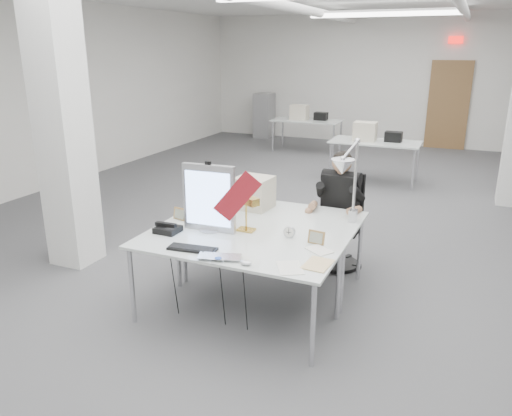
{
  "coord_description": "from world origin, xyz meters",
  "views": [
    {
      "loc": [
        1.77,
        -6.14,
        2.39
      ],
      "look_at": [
        -0.02,
        -2.0,
        0.93
      ],
      "focal_mm": 35.0,
      "sensor_mm": 36.0,
      "label": 1
    }
  ],
  "objects_px": {
    "seated_person": "(340,192)",
    "beige_monitor": "(254,193)",
    "desk_main": "(235,245)",
    "laptop": "(218,260)",
    "monitor": "(209,198)",
    "desk_phone": "(168,229)",
    "office_chair": "(340,228)",
    "architect_lamp": "(349,181)",
    "bankers_lamp": "(246,213)"
  },
  "relations": [
    {
      "from": "office_chair",
      "to": "beige_monitor",
      "type": "height_order",
      "value": "beige_monitor"
    },
    {
      "from": "office_chair",
      "to": "seated_person",
      "type": "xyz_separation_m",
      "value": [
        0.0,
        -0.05,
        0.43
      ]
    },
    {
      "from": "monitor",
      "to": "architect_lamp",
      "type": "distance_m",
      "value": 1.29
    },
    {
      "from": "monitor",
      "to": "laptop",
      "type": "relative_size",
      "value": 1.79
    },
    {
      "from": "desk_main",
      "to": "monitor",
      "type": "relative_size",
      "value": 2.85
    },
    {
      "from": "beige_monitor",
      "to": "desk_main",
      "type": "bearing_deg",
      "value": -70.54
    },
    {
      "from": "desk_main",
      "to": "architect_lamp",
      "type": "bearing_deg",
      "value": 42.62
    },
    {
      "from": "beige_monitor",
      "to": "architect_lamp",
      "type": "relative_size",
      "value": 0.38
    },
    {
      "from": "laptop",
      "to": "desk_phone",
      "type": "bearing_deg",
      "value": 135.09
    },
    {
      "from": "desk_phone",
      "to": "beige_monitor",
      "type": "distance_m",
      "value": 1.1
    },
    {
      "from": "monitor",
      "to": "desk_phone",
      "type": "distance_m",
      "value": 0.49
    },
    {
      "from": "beige_monitor",
      "to": "architect_lamp",
      "type": "bearing_deg",
      "value": -9.02
    },
    {
      "from": "office_chair",
      "to": "monitor",
      "type": "bearing_deg",
      "value": -119.63
    },
    {
      "from": "desk_main",
      "to": "laptop",
      "type": "height_order",
      "value": "laptop"
    },
    {
      "from": "beige_monitor",
      "to": "bankers_lamp",
      "type": "bearing_deg",
      "value": -67.49
    },
    {
      "from": "monitor",
      "to": "laptop",
      "type": "distance_m",
      "value": 0.78
    },
    {
      "from": "office_chair",
      "to": "bankers_lamp",
      "type": "relative_size",
      "value": 2.63
    },
    {
      "from": "office_chair",
      "to": "seated_person",
      "type": "bearing_deg",
      "value": -84.95
    },
    {
      "from": "monitor",
      "to": "office_chair",
      "type": "bearing_deg",
      "value": 52.2
    },
    {
      "from": "laptop",
      "to": "desk_phone",
      "type": "distance_m",
      "value": 0.84
    },
    {
      "from": "desk_main",
      "to": "monitor",
      "type": "distance_m",
      "value": 0.53
    },
    {
      "from": "desk_main",
      "to": "office_chair",
      "type": "xyz_separation_m",
      "value": [
        0.55,
        1.54,
        -0.27
      ]
    },
    {
      "from": "office_chair",
      "to": "beige_monitor",
      "type": "bearing_deg",
      "value": -142.13
    },
    {
      "from": "office_chair",
      "to": "bankers_lamp",
      "type": "bearing_deg",
      "value": -111.76
    },
    {
      "from": "beige_monitor",
      "to": "architect_lamp",
      "type": "xyz_separation_m",
      "value": [
        1.07,
        -0.27,
        0.3
      ]
    },
    {
      "from": "bankers_lamp",
      "to": "architect_lamp",
      "type": "bearing_deg",
      "value": 49.85
    },
    {
      "from": "laptop",
      "to": "beige_monitor",
      "type": "relative_size",
      "value": 0.99
    },
    {
      "from": "desk_phone",
      "to": "architect_lamp",
      "type": "bearing_deg",
      "value": 27.33
    },
    {
      "from": "seated_person",
      "to": "desk_main",
      "type": "bearing_deg",
      "value": -105.41
    },
    {
      "from": "desk_main",
      "to": "bankers_lamp",
      "type": "xyz_separation_m",
      "value": [
        -0.05,
        0.34,
        0.19
      ]
    },
    {
      "from": "seated_person",
      "to": "monitor",
      "type": "height_order",
      "value": "seated_person"
    },
    {
      "from": "desk_phone",
      "to": "seated_person",
      "type": "bearing_deg",
      "value": 51.1
    },
    {
      "from": "seated_person",
      "to": "desk_phone",
      "type": "xyz_separation_m",
      "value": [
        -1.25,
        -1.47,
        -0.12
      ]
    },
    {
      "from": "office_chair",
      "to": "beige_monitor",
      "type": "xyz_separation_m",
      "value": [
        -0.81,
        -0.52,
        0.45
      ]
    },
    {
      "from": "beige_monitor",
      "to": "monitor",
      "type": "bearing_deg",
      "value": -92.27
    },
    {
      "from": "laptop",
      "to": "beige_monitor",
      "type": "height_order",
      "value": "beige_monitor"
    },
    {
      "from": "office_chair",
      "to": "architect_lamp",
      "type": "relative_size",
      "value": 1.0
    },
    {
      "from": "monitor",
      "to": "architect_lamp",
      "type": "bearing_deg",
      "value": 21.34
    },
    {
      "from": "seated_person",
      "to": "beige_monitor",
      "type": "relative_size",
      "value": 2.82
    },
    {
      "from": "desk_main",
      "to": "monitor",
      "type": "bearing_deg",
      "value": 149.81
    },
    {
      "from": "monitor",
      "to": "beige_monitor",
      "type": "height_order",
      "value": "monitor"
    },
    {
      "from": "monitor",
      "to": "bankers_lamp",
      "type": "relative_size",
      "value": 1.77
    },
    {
      "from": "bankers_lamp",
      "to": "architect_lamp",
      "type": "xyz_separation_m",
      "value": [
        0.86,
        0.4,
        0.29
      ]
    },
    {
      "from": "bankers_lamp",
      "to": "beige_monitor",
      "type": "relative_size",
      "value": 1.0
    },
    {
      "from": "seated_person",
      "to": "office_chair",
      "type": "bearing_deg",
      "value": 95.05
    },
    {
      "from": "desk_main",
      "to": "beige_monitor",
      "type": "height_order",
      "value": "beige_monitor"
    },
    {
      "from": "architect_lamp",
      "to": "desk_main",
      "type": "bearing_deg",
      "value": -153.33
    },
    {
      "from": "desk_main",
      "to": "bankers_lamp",
      "type": "bearing_deg",
      "value": 98.14
    },
    {
      "from": "monitor",
      "to": "architect_lamp",
      "type": "xyz_separation_m",
      "value": [
        1.17,
        0.53,
        0.16
      ]
    },
    {
      "from": "desk_main",
      "to": "bankers_lamp",
      "type": "distance_m",
      "value": 0.39
    }
  ]
}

